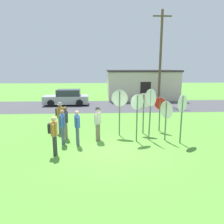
{
  "coord_description": "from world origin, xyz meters",
  "views": [
    {
      "loc": [
        -0.42,
        -9.33,
        3.72
      ],
      "look_at": [
        0.16,
        2.11,
        1.3
      ],
      "focal_mm": 34.82,
      "sensor_mm": 36.0,
      "label": 1
    }
  ],
  "objects_px": {
    "stop_sign_nearest": "(166,114)",
    "person_in_dark_shirt": "(98,122)",
    "stop_sign_center_cluster": "(144,106)",
    "stop_sign_far_back": "(120,104)",
    "person_in_blue": "(77,126)",
    "person_on_left": "(54,133)",
    "person_near_signs": "(60,115)",
    "utility_pole": "(161,56)",
    "person_holding_notes": "(65,120)",
    "stop_sign_rear_right": "(182,110)",
    "stop_sign_leaning_right": "(160,108)",
    "stop_sign_tallest": "(150,105)",
    "person_with_sunhat": "(63,125)",
    "stop_sign_leaning_left": "(137,110)",
    "parked_car_on_street": "(67,98)"
  },
  "relations": [
    {
      "from": "stop_sign_center_cluster",
      "to": "stop_sign_far_back",
      "type": "xyz_separation_m",
      "value": [
        -1.36,
        -0.27,
        0.17
      ]
    },
    {
      "from": "stop_sign_rear_right",
      "to": "stop_sign_leaning_right",
      "type": "height_order",
      "value": "stop_sign_rear_right"
    },
    {
      "from": "stop_sign_tallest",
      "to": "person_with_sunhat",
      "type": "relative_size",
      "value": 1.55
    },
    {
      "from": "person_holding_notes",
      "to": "person_on_left",
      "type": "bearing_deg",
      "value": -93.19
    },
    {
      "from": "stop_sign_nearest",
      "to": "stop_sign_rear_right",
      "type": "height_order",
      "value": "stop_sign_rear_right"
    },
    {
      "from": "person_holding_notes",
      "to": "person_in_dark_shirt",
      "type": "height_order",
      "value": "person_in_dark_shirt"
    },
    {
      "from": "stop_sign_leaning_right",
      "to": "person_with_sunhat",
      "type": "relative_size",
      "value": 1.18
    },
    {
      "from": "person_on_left",
      "to": "person_near_signs",
      "type": "relative_size",
      "value": 0.97
    },
    {
      "from": "stop_sign_center_cluster",
      "to": "stop_sign_leaning_right",
      "type": "bearing_deg",
      "value": 23.6
    },
    {
      "from": "parked_car_on_street",
      "to": "stop_sign_leaning_right",
      "type": "distance_m",
      "value": 11.36
    },
    {
      "from": "stop_sign_leaning_right",
      "to": "person_near_signs",
      "type": "relative_size",
      "value": 1.15
    },
    {
      "from": "stop_sign_nearest",
      "to": "stop_sign_far_back",
      "type": "height_order",
      "value": "stop_sign_far_back"
    },
    {
      "from": "person_near_signs",
      "to": "stop_sign_tallest",
      "type": "bearing_deg",
      "value": -17.03
    },
    {
      "from": "stop_sign_nearest",
      "to": "person_holding_notes",
      "type": "height_order",
      "value": "stop_sign_nearest"
    },
    {
      "from": "person_holding_notes",
      "to": "person_near_signs",
      "type": "bearing_deg",
      "value": 113.71
    },
    {
      "from": "stop_sign_nearest",
      "to": "person_in_dark_shirt",
      "type": "xyz_separation_m",
      "value": [
        -3.43,
        0.14,
        -0.4
      ]
    },
    {
      "from": "stop_sign_tallest",
      "to": "person_on_left",
      "type": "distance_m",
      "value": 4.88
    },
    {
      "from": "person_holding_notes",
      "to": "stop_sign_nearest",
      "type": "bearing_deg",
      "value": -6.41
    },
    {
      "from": "stop_sign_tallest",
      "to": "stop_sign_nearest",
      "type": "bearing_deg",
      "value": -8.69
    },
    {
      "from": "person_holding_notes",
      "to": "person_near_signs",
      "type": "relative_size",
      "value": 0.97
    },
    {
      "from": "person_on_left",
      "to": "person_near_signs",
      "type": "bearing_deg",
      "value": 95.66
    },
    {
      "from": "stop_sign_center_cluster",
      "to": "person_with_sunhat",
      "type": "height_order",
      "value": "stop_sign_center_cluster"
    },
    {
      "from": "utility_pole",
      "to": "stop_sign_tallest",
      "type": "bearing_deg",
      "value": -107.04
    },
    {
      "from": "stop_sign_leaning_right",
      "to": "person_near_signs",
      "type": "distance_m",
      "value": 5.72
    },
    {
      "from": "utility_pole",
      "to": "person_near_signs",
      "type": "bearing_deg",
      "value": -130.32
    },
    {
      "from": "utility_pole",
      "to": "stop_sign_far_back",
      "type": "height_order",
      "value": "utility_pole"
    },
    {
      "from": "stop_sign_nearest",
      "to": "person_holding_notes",
      "type": "bearing_deg",
      "value": 173.59
    },
    {
      "from": "person_in_blue",
      "to": "person_on_left",
      "type": "xyz_separation_m",
      "value": [
        -0.86,
        -1.17,
        0.03
      ]
    },
    {
      "from": "stop_sign_leaning_right",
      "to": "person_in_blue",
      "type": "bearing_deg",
      "value": -154.79
    },
    {
      "from": "stop_sign_center_cluster",
      "to": "person_in_blue",
      "type": "bearing_deg",
      "value": -154.31
    },
    {
      "from": "utility_pole",
      "to": "stop_sign_far_back",
      "type": "xyz_separation_m",
      "value": [
        -4.89,
        -10.32,
        -2.94
      ]
    },
    {
      "from": "stop_sign_leaning_right",
      "to": "person_holding_notes",
      "type": "height_order",
      "value": "stop_sign_leaning_right"
    },
    {
      "from": "person_holding_notes",
      "to": "person_in_dark_shirt",
      "type": "relative_size",
      "value": 0.97
    },
    {
      "from": "stop_sign_tallest",
      "to": "person_on_left",
      "type": "height_order",
      "value": "stop_sign_tallest"
    },
    {
      "from": "stop_sign_leaning_right",
      "to": "stop_sign_tallest",
      "type": "bearing_deg",
      "value": -120.81
    },
    {
      "from": "parked_car_on_street",
      "to": "stop_sign_center_cluster",
      "type": "relative_size",
      "value": 1.91
    },
    {
      "from": "parked_car_on_street",
      "to": "person_near_signs",
      "type": "bearing_deg",
      "value": -83.58
    },
    {
      "from": "utility_pole",
      "to": "person_in_blue",
      "type": "relative_size",
      "value": 5.32
    },
    {
      "from": "stop_sign_nearest",
      "to": "stop_sign_leaning_left",
      "type": "height_order",
      "value": "stop_sign_leaning_left"
    },
    {
      "from": "stop_sign_rear_right",
      "to": "utility_pole",
      "type": "bearing_deg",
      "value": 80.25
    },
    {
      "from": "person_in_blue",
      "to": "person_near_signs",
      "type": "height_order",
      "value": "person_near_signs"
    },
    {
      "from": "stop_sign_far_back",
      "to": "person_holding_notes",
      "type": "distance_m",
      "value": 2.98
    },
    {
      "from": "stop_sign_leaning_right",
      "to": "person_holding_notes",
      "type": "bearing_deg",
      "value": -168.37
    },
    {
      "from": "stop_sign_leaning_left",
      "to": "person_holding_notes",
      "type": "xyz_separation_m",
      "value": [
        -3.64,
        0.67,
        -0.65
      ]
    },
    {
      "from": "stop_sign_tallest",
      "to": "person_holding_notes",
      "type": "bearing_deg",
      "value": 174.01
    },
    {
      "from": "person_holding_notes",
      "to": "person_with_sunhat",
      "type": "distance_m",
      "value": 0.87
    },
    {
      "from": "stop_sign_center_cluster",
      "to": "person_in_blue",
      "type": "xyz_separation_m",
      "value": [
        -3.48,
        -1.68,
        -0.62
      ]
    },
    {
      "from": "utility_pole",
      "to": "stop_sign_far_back",
      "type": "distance_m",
      "value": 11.79
    },
    {
      "from": "stop_sign_far_back",
      "to": "person_in_dark_shirt",
      "type": "height_order",
      "value": "stop_sign_far_back"
    },
    {
      "from": "stop_sign_nearest",
      "to": "person_near_signs",
      "type": "xyz_separation_m",
      "value": [
        -5.57,
        1.59,
        -0.38
      ]
    }
  ]
}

